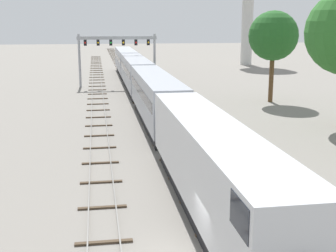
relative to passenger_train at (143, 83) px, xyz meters
name	(u,v)px	position (x,y,z in m)	size (l,w,h in m)	color
track_main	(130,81)	(0.00, 22.77, -2.54)	(2.60, 200.00, 0.16)	slate
track_near	(98,101)	(-5.50, 2.77, -2.54)	(2.60, 160.00, 0.16)	slate
passenger_train	(143,83)	(0.00, 0.00, 0.00)	(3.04, 87.17, 4.80)	silver
signal_gantry	(117,48)	(-2.25, 16.54, 3.31)	(12.10, 0.49, 8.01)	#999BA0
trackside_tree_left	(273,36)	(15.82, -0.75, 5.48)	(6.01, 6.01, 11.13)	brown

